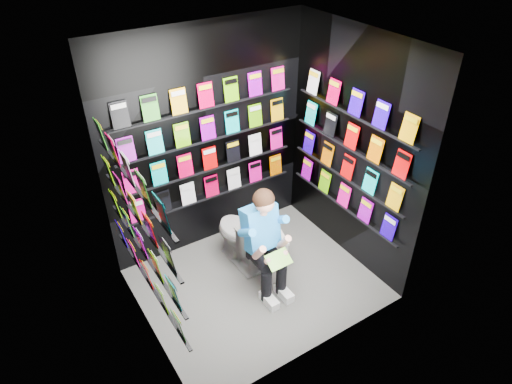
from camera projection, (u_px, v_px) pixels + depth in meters
floor at (256, 284)px, 5.02m from camera, size 2.40×2.40×0.00m
ceiling at (257, 46)px, 3.57m from camera, size 2.40×2.40×0.00m
wall_back at (208, 143)px, 5.00m from camera, size 2.40×0.04×2.60m
wall_front at (324, 243)px, 3.60m from camera, size 2.40×0.04×2.60m
wall_left at (134, 227)px, 3.76m from camera, size 0.04×2.00×2.60m
wall_right at (352, 152)px, 4.83m from camera, size 0.04×2.00×2.60m
comics_back at (209, 143)px, 4.97m from camera, size 2.10×0.06×1.37m
comics_left at (137, 225)px, 3.77m from camera, size 0.06×1.70×1.37m
comics_right at (350, 152)px, 4.81m from camera, size 0.06×1.70×1.37m
toilet at (241, 236)px, 5.12m from camera, size 0.43×0.76×0.73m
longbox at (273, 246)px, 5.31m from camera, size 0.31×0.44×0.30m
longbox_lid at (273, 235)px, 5.22m from camera, size 0.33×0.46×0.03m
reader at (259, 227)px, 4.65m from camera, size 0.50×0.72×1.31m
held_comic at (279, 259)px, 4.49m from camera, size 0.26×0.16×0.11m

